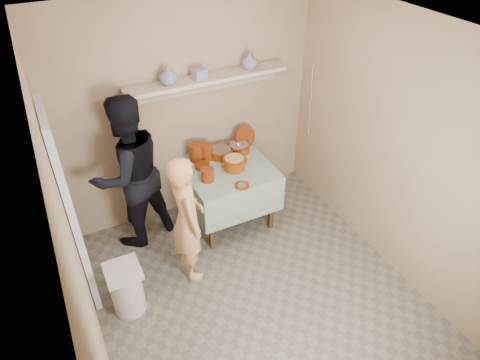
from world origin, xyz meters
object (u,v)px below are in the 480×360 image
person_cook (187,219)px  serving_table (227,175)px  cazuela_rice (234,162)px  person_helper (129,173)px  trash_bin (127,289)px

person_cook → serving_table: 0.92m
cazuela_rice → person_cook: bearing=-146.3°
person_cook → person_helper: bearing=29.9°
serving_table → trash_bin: (-1.43, -0.80, -0.36)m
serving_table → cazuela_rice: 0.22m
person_helper → serving_table: size_ratio=1.82×
person_cook → cazuela_rice: 0.93m
trash_bin → cazuela_rice: bearing=26.0°
person_cook → serving_table: person_cook is taller
person_cook → serving_table: (0.71, 0.58, -0.07)m
person_helper → cazuela_rice: (1.12, -0.26, -0.04)m
person_helper → cazuela_rice: person_helper is taller
person_helper → trash_bin: size_ratio=3.16×
cazuela_rice → trash_bin: bearing=-154.0°
person_cook → trash_bin: bearing=111.9°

